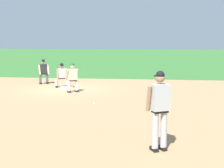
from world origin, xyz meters
The scene contains 8 objects.
ground_plane centered at (0.00, 0.00, 0.00)m, with size 160.00×160.00×0.00m, color #336B2D.
infield_dirt_patch centered at (-4.46, -2.38, 0.00)m, with size 18.00×18.00×0.01m, color #A87F56.
first_base_bag centered at (0.00, 0.00, 0.04)m, with size 0.38×0.38×0.09m, color white.
baseball centered at (-3.92, -2.32, 0.04)m, with size 0.07×0.07×0.07m, color white.
pitcher centered at (-8.88, -4.75, 1.06)m, with size 0.83×0.58×1.86m.
first_baseman centered at (0.48, 0.22, 0.73)m, with size 0.83×1.01×1.34m.
baserunner centered at (-1.09, -0.75, 0.79)m, with size 0.64×0.68×1.46m.
umpire centered at (1.66, 1.70, 0.79)m, with size 0.63×0.68×1.46m.
Camera 1 is at (-15.91, -4.53, 2.52)m, focal length 50.00 mm.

